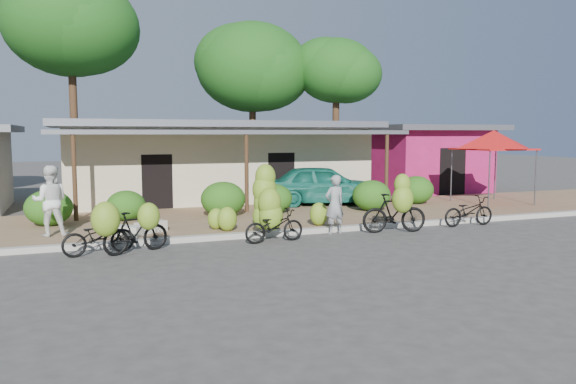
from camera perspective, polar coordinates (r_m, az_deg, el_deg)
name	(u,v)px	position (r m, az deg, el deg)	size (l,w,h in m)	color
ground	(318,248)	(14.08, 3.05, -5.73)	(100.00, 100.00, 0.00)	#413E3C
sidewalk	(256,218)	(18.68, -3.22, -2.64)	(60.00, 6.00, 0.12)	#91774E
curb	(289,232)	(15.88, 0.10, -4.11)	(60.00, 0.25, 0.15)	#A8A399
shop_main	(214,160)	(24.21, -7.56, 3.24)	(13.00, 8.50, 3.35)	beige
shop_pink	(421,157)	(28.59, 13.37, 3.44)	(6.00, 6.00, 3.25)	#B71C5E
tree_far_center	(66,22)	(29.16, -21.64, 15.77)	(6.12, 6.07, 10.35)	#503020
tree_center_right	(248,65)	(30.75, -4.07, 12.70)	(6.00, 5.95, 8.74)	#503020
tree_near_right	(332,69)	(30.31, 4.50, 12.35)	(4.41, 4.23, 7.88)	#503020
hedge_0	(49,208)	(18.11, -23.14, -1.48)	(1.38, 1.24, 1.08)	#245A14
hedge_1	(126,205)	(18.39, -16.14, -1.32)	(1.22, 1.09, 0.95)	#245A14
hedge_2	(223,199)	(18.63, -6.61, -0.72)	(1.48, 1.33, 1.15)	#245A14
hedge_3	(274,199)	(19.28, -1.46, -0.67)	(1.29, 1.16, 1.01)	#245A14
hedge_4	(371,195)	(20.13, 8.48, -0.35)	(1.39, 1.25, 1.08)	#245A14
hedge_5	(416,190)	(22.46, 12.89, 0.21)	(1.39, 1.25, 1.08)	#245A14
red_canopy	(494,140)	(23.32, 20.16, 5.01)	(3.50, 3.50, 2.86)	#59595E
bike_far_left	(100,232)	(13.81, -18.55, -3.89)	(1.78, 1.38, 1.34)	black
bike_left	(138,230)	(13.83, -15.02, -3.73)	(1.74, 1.35, 1.28)	black
bike_center	(269,209)	(14.97, -1.91, -1.78)	(1.71, 1.24, 2.04)	black
bike_right	(396,209)	(16.30, 10.93, -1.69)	(1.96, 1.35, 1.75)	black
bike_far_right	(469,211)	(18.19, 17.87, -1.88)	(1.76, 0.62, 0.92)	black
loose_banana_a	(216,219)	(16.20, -7.31, -2.70)	(0.49, 0.41, 0.61)	olive
loose_banana_b	(227,219)	(15.86, -6.19, -2.73)	(0.55, 0.47, 0.69)	olive
loose_banana_c	(319,214)	(16.73, 3.15, -2.24)	(0.56, 0.47, 0.69)	olive
sack_near	(151,227)	(16.05, -13.75, -3.47)	(0.85, 0.40, 0.30)	beige
sack_far	(127,231)	(15.60, -15.99, -3.84)	(0.75, 0.38, 0.28)	beige
vendor	(335,204)	(16.00, 4.76, -1.27)	(0.62, 0.40, 1.69)	gray
bystander	(50,201)	(16.22, -23.01, -0.84)	(0.92, 0.72, 1.89)	white
teal_van	(323,185)	(21.63, 3.56, 0.74)	(1.81, 4.51, 1.54)	#186D5B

